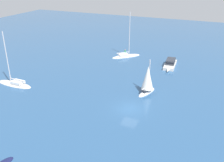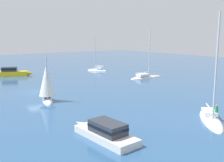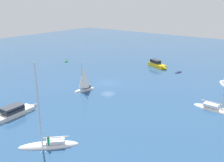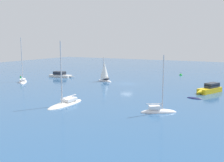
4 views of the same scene
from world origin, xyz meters
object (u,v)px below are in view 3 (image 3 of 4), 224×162
Objects in this scene: sloop at (84,80)px; tender at (178,73)px; channel_buoy at (66,62)px; motor_cruiser at (15,111)px; sloop_1 at (49,144)px; sailboat at (224,84)px; yacht at (216,109)px; powerboat at (157,64)px.

tender is at bearing 175.20° from sloop.
channel_buoy is (-20.66, 14.01, -2.11)m from sloop.
tender is at bearing -19.36° from motor_cruiser.
sailboat is at bearing -151.46° from sloop_1.
sloop_1 is at bearing -105.93° from motor_cruiser.
sloop is at bearing -34.13° from channel_buoy.
sloop_1 is 4.02× the size of tender.
channel_buoy is (-44.32, 7.42, -0.19)m from yacht.
yacht reaches higher than powerboat.
tender is at bearing -134.52° from sloop_1.
sailboat is (-2.47, 14.31, -0.01)m from yacht.
tender is at bearing 45.97° from sailboat.
sloop reaches higher than powerboat.
sailboat is at bearing -93.01° from tender.
sailboat is (21.19, 20.90, -1.93)m from sloop.
powerboat is 0.89× the size of motor_cruiser.
channel_buoy is at bearing -106.84° from sloop.
sloop_1 is 1.32× the size of sailboat.
sloop_1 is at bearing 133.42° from sailboat.
motor_cruiser reaches higher than tender.
yacht is (23.66, 6.59, -1.92)m from sloop.
tender is 11.91m from sailboat.
sailboat reaches higher than sloop.
sloop_1 is 44.05m from channel_buoy.
powerboat is 18.88m from sailboat.
yacht is 3.68× the size of tender.
sailboat is at bearing -35.81° from motor_cruiser.
tender is (9.59, 23.63, -2.11)m from sloop.
yacht reaches higher than motor_cruiser.
sloop_1 is at bearing 48.39° from sloop.
motor_cruiser is (-3.79, -39.99, -0.12)m from powerboat.
powerboat is 0.67× the size of yacht.
sloop_1 reaches higher than powerboat.
sailboat reaches higher than motor_cruiser.
sloop reaches higher than motor_cruiser.
yacht reaches higher than channel_buoy.
channel_buoy is at bearing 117.88° from tender.
yacht is 14.52m from sailboat.
sloop is (-2.80, -25.17, 1.35)m from powerboat.
sloop_1 reaches higher than channel_buoy.
motor_cruiser is 39.88m from tender.
sailboat is (11.60, -2.73, 0.18)m from tender.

